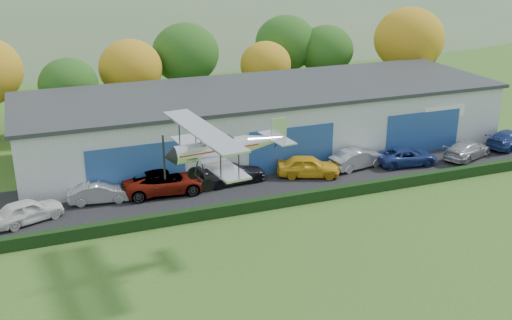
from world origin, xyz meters
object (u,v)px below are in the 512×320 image
object	(u,v)px
car_4	(308,166)
car_6	(407,156)
car_0	(28,211)
car_5	(357,158)
car_3	(232,173)
biplane	(222,146)
car_7	(467,150)
car_8	(510,139)
car_2	(165,182)
car_1	(100,192)
hangar	(263,118)

from	to	relation	value
car_4	car_6	size ratio (longest dim) A/B	0.97
car_0	car_5	bearing A→B (deg)	-108.12
car_3	car_4	xyz separation A→B (m)	(5.85, -0.88, 0.06)
car_6	biplane	size ratio (longest dim) A/B	0.57
car_0	car_7	distance (m)	34.21
car_6	biplane	distance (m)	20.71
car_5	car_8	distance (m)	14.87
car_2	car_3	xyz separation A→B (m)	(5.07, 0.15, -0.08)
car_3	car_7	bearing A→B (deg)	-100.14
car_5	car_4	bearing A→B (deg)	83.00
car_6	car_7	size ratio (longest dim) A/B	0.98
car_1	car_3	size ratio (longest dim) A/B	0.83
hangar	biplane	size ratio (longest dim) A/B	4.71
car_7	car_8	bearing A→B (deg)	-100.67
car_0	car_8	bearing A→B (deg)	-109.47
car_0	car_2	world-z (taller)	car_2
car_0	biplane	bearing A→B (deg)	-147.70
car_4	car_7	bearing A→B (deg)	-72.45
car_0	car_6	bearing A→B (deg)	-110.03
car_8	biplane	bearing A→B (deg)	89.09
car_4	car_2	bearing A→B (deg)	107.99
car_0	car_8	xyz separation A→B (m)	(39.52, 0.68, -0.01)
car_8	car_5	bearing A→B (deg)	71.04
car_4	car_6	world-z (taller)	car_4
car_0	car_2	distance (m)	9.44
hangar	car_5	xyz separation A→B (m)	(5.15, -7.22, -1.84)
car_3	car_5	xyz separation A→B (m)	(10.25, -0.62, 0.02)
car_2	car_5	world-z (taller)	car_2
car_3	car_7	world-z (taller)	car_3
car_8	biplane	distance (m)	30.74
car_4	biplane	size ratio (longest dim) A/B	0.55
car_6	car_8	xyz separation A→B (m)	(10.82, 0.47, 0.08)
car_0	car_4	bearing A→B (deg)	-108.36
car_1	biplane	size ratio (longest dim) A/B	0.50
car_8	car_3	bearing A→B (deg)	70.14
car_7	biplane	xyz separation A→B (m)	(-23.62, -7.75, 5.71)
car_7	car_3	bearing A→B (deg)	63.36
car_2	car_6	bearing A→B (deg)	-90.78
car_2	car_3	world-z (taller)	car_2
car_1	car_4	size ratio (longest dim) A/B	0.90
car_1	car_4	world-z (taller)	car_4
car_0	biplane	xyz separation A→B (m)	(10.59, -8.05, 5.67)
car_4	car_0	bearing A→B (deg)	113.90
car_4	car_8	xyz separation A→B (m)	(19.27, -0.06, -0.05)
car_2	car_8	world-z (taller)	car_2
car_6	biplane	xyz separation A→B (m)	(-18.10, -8.26, 5.75)
car_7	car_2	bearing A→B (deg)	64.83
hangar	biplane	xyz separation A→B (m)	(-8.91, -16.28, 3.83)
car_3	car_8	world-z (taller)	car_8
hangar	car_1	xyz separation A→B (m)	(-14.75, -6.72, -1.90)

